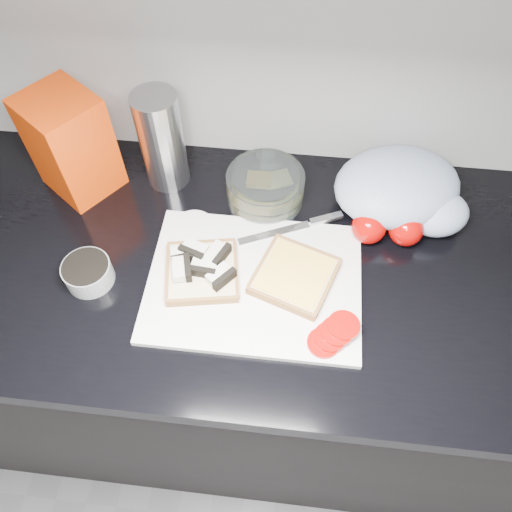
{
  "coord_description": "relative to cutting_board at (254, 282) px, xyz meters",
  "views": [
    {
      "loc": [
        0.07,
        0.66,
        1.71
      ],
      "look_at": [
        0.01,
        1.17,
        0.95
      ],
      "focal_mm": 35.0,
      "sensor_mm": 36.0,
      "label": 1
    }
  ],
  "objects": [
    {
      "name": "base_cabinet",
      "position": [
        -0.01,
        0.06,
        -0.48
      ],
      "size": [
        3.5,
        0.6,
        0.86
      ],
      "primitive_type": "cube",
      "color": "black",
      "rests_on": "ground"
    },
    {
      "name": "countertop",
      "position": [
        -0.01,
        0.06,
        -0.03
      ],
      "size": [
        3.5,
        0.64,
        0.04
      ],
      "primitive_type": "cube",
      "color": "black",
      "rests_on": "base_cabinet"
    },
    {
      "name": "cutting_board",
      "position": [
        0.0,
        0.0,
        0.0
      ],
      "size": [
        0.4,
        0.3,
        0.01
      ],
      "primitive_type": "cube",
      "color": "white",
      "rests_on": "countertop"
    },
    {
      "name": "bread_left",
      "position": [
        -0.1,
        0.01,
        0.02
      ],
      "size": [
        0.16,
        0.16,
        0.04
      ],
      "rotation": [
        0.0,
        0.0,
        0.18
      ],
      "color": "beige",
      "rests_on": "cutting_board"
    },
    {
      "name": "bread_right",
      "position": [
        0.07,
        0.01,
        0.02
      ],
      "size": [
        0.18,
        0.18,
        0.02
      ],
      "rotation": [
        0.0,
        0.0,
        -0.34
      ],
      "color": "beige",
      "rests_on": "cutting_board"
    },
    {
      "name": "tomato_slices",
      "position": [
        0.15,
        -0.1,
        0.02
      ],
      "size": [
        0.1,
        0.1,
        0.02
      ],
      "rotation": [
        0.0,
        0.0,
        0.29
      ],
      "color": "#AB0603",
      "rests_on": "cutting_board"
    },
    {
      "name": "knife",
      "position": [
        0.09,
        0.14,
        0.01
      ],
      "size": [
        0.21,
        0.1,
        0.01
      ],
      "rotation": [
        0.0,
        0.0,
        0.42
      ],
      "color": "#B4B4B9",
      "rests_on": "cutting_board"
    },
    {
      "name": "seed_tub",
      "position": [
        -0.31,
        -0.02,
        0.02
      ],
      "size": [
        0.09,
        0.09,
        0.05
      ],
      "color": "gray",
      "rests_on": "countertop"
    },
    {
      "name": "tub_lid",
      "position": [
        -0.14,
        0.12,
        -0.0
      ],
      "size": [
        0.1,
        0.1,
        0.01
      ],
      "primitive_type": "cylinder",
      "rotation": [
        0.0,
        0.0,
        0.25
      ],
      "color": "white",
      "rests_on": "countertop"
    },
    {
      "name": "glass_bowl",
      "position": [
        -0.0,
        0.22,
        0.03
      ],
      "size": [
        0.16,
        0.16,
        0.07
      ],
      "rotation": [
        0.0,
        0.0,
        0.01
      ],
      "color": "silver",
      "rests_on": "countertop"
    },
    {
      "name": "bread_bag",
      "position": [
        -0.4,
        0.22,
        0.1
      ],
      "size": [
        0.19,
        0.19,
        0.22
      ],
      "primitive_type": "cube",
      "rotation": [
        0.0,
        0.0,
        -0.64
      ],
      "color": "red",
      "rests_on": "countertop"
    },
    {
      "name": "steel_canister",
      "position": [
        -0.22,
        0.25,
        0.1
      ],
      "size": [
        0.09,
        0.09,
        0.22
      ],
      "primitive_type": "cylinder",
      "color": "#B1B2B6",
      "rests_on": "countertop"
    },
    {
      "name": "grocery_bag",
      "position": [
        0.28,
        0.22,
        0.05
      ],
      "size": [
        0.31,
        0.28,
        0.11
      ],
      "rotation": [
        0.0,
        0.0,
        0.33
      ],
      "color": "silver",
      "rests_on": "countertop"
    },
    {
      "name": "whole_tomatoes",
      "position": [
        0.25,
        0.14,
        0.03
      ],
      "size": [
        0.14,
        0.07,
        0.07
      ],
      "rotation": [
        0.0,
        0.0,
        0.36
      ],
      "color": "#AB0603",
      "rests_on": "countertop"
    }
  ]
}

